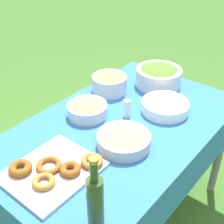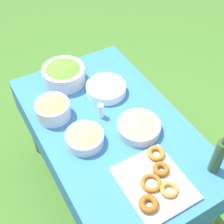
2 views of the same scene
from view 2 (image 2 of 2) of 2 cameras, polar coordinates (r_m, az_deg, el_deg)
name	(u,v)px [view 2 (image 2 of 2)]	position (r m, az deg, el deg)	size (l,w,h in m)	color
ground_plane	(112,189)	(2.49, -0.03, -13.88)	(14.00, 14.00, 0.00)	#3D6B28
picnic_table	(112,136)	(1.94, -0.04, -4.39)	(1.38, 0.83, 0.76)	#2D6BB2
salad_bowl	(64,73)	(2.12, -8.82, 6.99)	(0.28, 0.28, 0.13)	silver
pasta_bowl	(139,126)	(1.81, 4.92, -2.64)	(0.25, 0.25, 0.08)	#B2B7BC
donut_platter	(155,182)	(1.63, 7.89, -12.54)	(0.38, 0.32, 0.05)	silver
plate_stack	(106,89)	(2.04, -1.10, 4.28)	(0.26, 0.26, 0.06)	white
olive_oil_bottle	(219,155)	(1.66, 18.94, -7.49)	(0.06, 0.06, 0.32)	#2D4723
bread_bowl	(85,137)	(1.75, -5.03, -4.63)	(0.22, 0.22, 0.09)	silver
fruit_bowl	(53,108)	(1.90, -10.81, 0.67)	(0.21, 0.21, 0.12)	silver
salt_shaker	(101,111)	(1.87, -2.07, 0.23)	(0.04, 0.04, 0.10)	white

